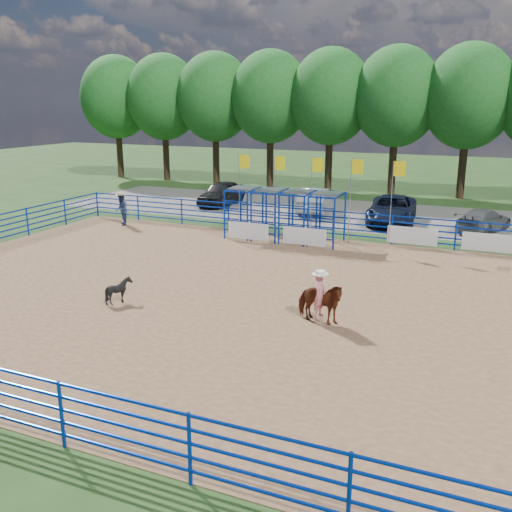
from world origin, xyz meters
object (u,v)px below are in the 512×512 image
car_b (315,200)px  car_d (483,220)px  car_c (392,210)px  calf (119,290)px  horse_and_rider (320,298)px  spectator_cowboy (121,209)px  car_a (222,193)px

car_b → car_d: (10.11, -1.57, -0.18)m
car_c → calf: bearing=-115.6°
calf → car_c: car_c is taller
calf → car_b: bearing=-23.5°
horse_and_rider → spectator_cowboy: horse_and_rider is taller
horse_and_rider → spectator_cowboy: bearing=146.7°
horse_and_rider → car_d: size_ratio=0.59×
horse_and_rider → car_b: size_ratio=0.52×
calf → spectator_cowboy: size_ratio=0.49×
horse_and_rider → car_d: (4.24, 16.38, -0.25)m
horse_and_rider → car_d: 16.92m
horse_and_rider → car_d: horse_and_rider is taller
spectator_cowboy → car_b: bearing=42.6°
calf → car_c: 18.73m
horse_and_rider → spectator_cowboy: (-14.80, 9.74, 0.08)m
car_a → horse_and_rider: bearing=-56.3°
spectator_cowboy → car_d: 20.17m
spectator_cowboy → car_d: spectator_cowboy is taller
horse_and_rider → car_a: horse_and_rider is taller
horse_and_rider → car_b: bearing=108.1°
spectator_cowboy → car_a: 8.57m
spectator_cowboy → horse_and_rider: bearing=-33.3°
spectator_cowboy → car_b: (8.93, 8.21, -0.15)m
car_b → car_c: 5.27m
car_c → spectator_cowboy: bearing=-159.8°
horse_and_rider → car_a: (-12.59, 18.02, -0.07)m
car_b → car_a: bearing=-9.3°
horse_and_rider → calf: (-7.05, -1.00, -0.40)m
calf → car_a: (-5.54, 19.02, 0.33)m
calf → car_b: car_b is taller
calf → car_c: (6.27, 17.64, 0.31)m
horse_and_rider → car_c: size_ratio=0.44×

